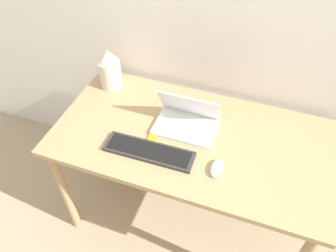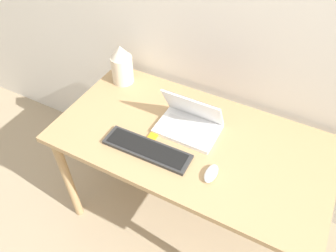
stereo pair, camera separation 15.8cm
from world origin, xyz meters
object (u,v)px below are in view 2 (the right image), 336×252
(keyboard, at_px, (147,149))
(mouse, at_px, (211,173))
(mp3_player, at_px, (153,136))
(vase, at_px, (122,65))
(laptop, at_px, (190,121))

(keyboard, distance_m, mouse, 0.33)
(keyboard, distance_m, mp3_player, 0.10)
(keyboard, xyz_separation_m, mp3_player, (-0.02, 0.09, -0.01))
(vase, relative_size, mp3_player, 4.81)
(laptop, height_order, mp3_player, laptop)
(vase, height_order, mp3_player, vase)
(laptop, xyz_separation_m, mouse, (0.22, -0.23, -0.03))
(mouse, distance_m, vase, 0.85)
(keyboard, bearing_deg, laptop, 64.03)
(mouse, bearing_deg, mp3_player, 166.46)
(keyboard, height_order, mp3_player, keyboard)
(vase, bearing_deg, mp3_player, -39.49)
(mouse, xyz_separation_m, vase, (-0.74, 0.41, 0.10))
(vase, xyz_separation_m, mp3_player, (0.39, -0.32, -0.11))
(laptop, height_order, keyboard, laptop)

